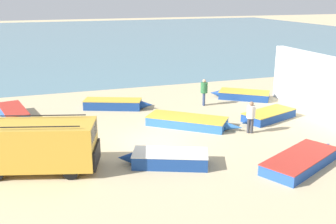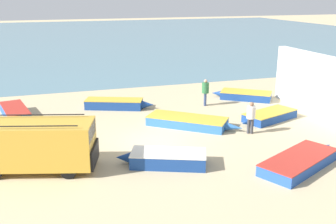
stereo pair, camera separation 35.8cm
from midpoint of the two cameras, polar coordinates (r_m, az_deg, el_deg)
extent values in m
plane|color=tan|center=(20.29, -2.09, -4.26)|extent=(200.00, 200.00, 0.00)
cube|color=slate|center=(70.73, -14.49, 10.46)|extent=(120.00, 80.00, 0.01)
cube|color=silver|center=(25.80, 21.43, 3.49)|extent=(0.50, 10.05, 3.70)
cube|color=gold|center=(17.52, -19.04, -4.50)|extent=(5.19, 3.21, 1.85)
cube|color=black|center=(17.17, -10.89, -6.11)|extent=(0.59, 1.75, 0.83)
cube|color=#1E232D|center=(16.80, -11.36, -2.78)|extent=(0.53, 1.67, 0.59)
cylinder|color=black|center=(18.25, -13.50, -6.14)|extent=(0.68, 0.39, 0.65)
cylinder|color=black|center=(16.73, -14.54, -8.39)|extent=(0.68, 0.39, 0.65)
cylinder|color=black|center=(19.05, -22.45, -6.00)|extent=(0.68, 0.39, 0.65)
cylinder|color=black|center=(17.88, -18.70, -0.48)|extent=(3.83, 1.15, 0.05)
cylinder|color=black|center=(16.49, -20.09, -2.06)|extent=(3.83, 1.15, 0.05)
cube|color=#2D66AD|center=(22.52, 2.30, -1.41)|extent=(4.53, 4.09, 0.49)
cone|color=#2D66AD|center=(21.90, 9.09, -2.16)|extent=(1.06, 0.98, 0.47)
cube|color=gold|center=(22.47, 2.31, -0.97)|extent=(1.12, 1.33, 0.05)
cube|color=gold|center=(22.44, 2.31, -0.76)|extent=(4.57, 4.13, 0.04)
cube|color=#234CA3|center=(18.25, 18.12, -6.83)|extent=(4.49, 3.31, 0.48)
cone|color=#234CA3|center=(20.43, 21.47, -4.61)|extent=(1.03, 0.81, 0.45)
cube|color=#B22D23|center=(18.18, 18.17, -6.33)|extent=(0.84, 1.43, 0.05)
cube|color=#B22D23|center=(18.15, 18.20, -6.08)|extent=(4.53, 3.34, 0.04)
cube|color=#234CA3|center=(25.76, -21.88, -0.18)|extent=(2.01, 3.82, 0.58)
cone|color=#234CA3|center=(23.66, -21.00, -1.54)|extent=(0.70, 0.89, 0.55)
cube|color=#B22D23|center=(25.70, -21.94, 0.30)|extent=(1.20, 0.44, 0.05)
cube|color=#B22D23|center=(25.68, -21.96, 0.48)|extent=(2.03, 3.86, 0.04)
cube|color=navy|center=(24.40, 14.02, -0.49)|extent=(3.68, 2.53, 0.47)
cone|color=navy|center=(22.85, 10.83, -1.46)|extent=(0.85, 0.68, 0.45)
cube|color=gold|center=(24.35, 14.04, -0.11)|extent=(0.65, 1.34, 0.05)
cube|color=gold|center=(24.32, 14.06, 0.09)|extent=(3.72, 2.55, 0.04)
cube|color=navy|center=(17.47, -0.26, -6.83)|extent=(3.56, 2.54, 0.58)
cone|color=navy|center=(17.70, -6.75, -6.63)|extent=(0.87, 0.78, 0.55)
cube|color=silver|center=(17.38, -0.26, -6.16)|extent=(0.67, 1.28, 0.05)
cube|color=silver|center=(17.35, -0.26, -5.90)|extent=(3.59, 2.56, 0.04)
cube|color=navy|center=(26.14, -8.39, 1.11)|extent=(3.88, 2.52, 0.57)
cone|color=navy|center=(25.80, -3.50, 1.05)|extent=(0.95, 0.80, 0.54)
cube|color=gold|center=(26.08, -8.41, 1.58)|extent=(0.61, 1.14, 0.05)
cube|color=gold|center=(26.06, -8.42, 1.76)|extent=(3.92, 2.54, 0.04)
cube|color=navy|center=(28.80, 10.64, 2.41)|extent=(3.76, 3.34, 0.51)
cone|color=navy|center=(29.09, 6.50, 2.74)|extent=(0.90, 0.83, 0.48)
cube|color=gold|center=(28.76, 10.66, 2.77)|extent=(1.03, 1.33, 0.05)
cube|color=gold|center=(28.74, 10.67, 2.94)|extent=(3.80, 3.37, 0.04)
cylinder|color=navy|center=(26.58, 4.86, 1.84)|extent=(0.16, 0.16, 0.88)
cylinder|color=navy|center=(26.75, 4.82, 1.94)|extent=(0.16, 0.16, 0.88)
cylinder|color=#2D6B3D|center=(26.47, 4.88, 3.53)|extent=(0.47, 0.47, 0.69)
sphere|color=tan|center=(26.37, 4.90, 4.51)|extent=(0.24, 0.24, 0.24)
cylinder|color=#38383D|center=(21.73, 11.61, -1.94)|extent=(0.16, 0.16, 0.86)
cylinder|color=#38383D|center=(21.73, 11.14, -1.91)|extent=(0.16, 0.16, 0.86)
cylinder|color=silver|center=(21.50, 11.50, 0.02)|extent=(0.47, 0.47, 0.68)
sphere|color=#8C664C|center=(21.38, 11.57, 1.19)|extent=(0.23, 0.23, 0.23)
camera|label=1|loc=(0.18, -90.47, -0.14)|focal=42.00mm
camera|label=2|loc=(0.18, 89.53, 0.14)|focal=42.00mm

